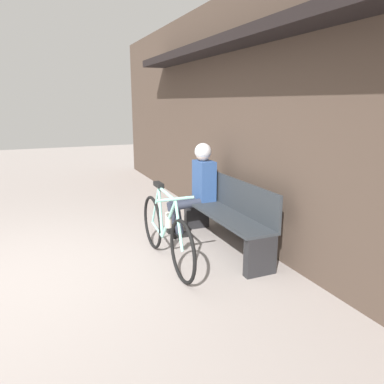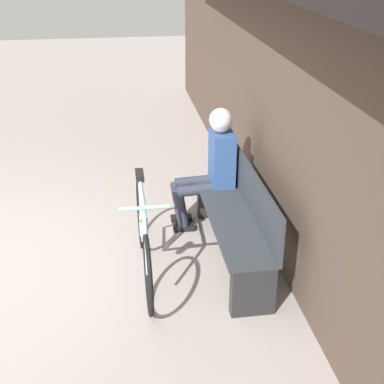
% 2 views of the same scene
% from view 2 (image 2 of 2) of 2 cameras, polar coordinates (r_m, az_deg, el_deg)
% --- Properties ---
extents(storefront_wall, '(12.00, 0.56, 3.20)m').
position_cam_2_polar(storefront_wall, '(4.60, 10.18, 11.61)').
color(storefront_wall, '#4C3D33').
rests_on(storefront_wall, ground_plane).
extents(park_bench_near, '(1.77, 0.42, 0.86)m').
position_cam_2_polar(park_bench_near, '(4.92, 4.84, -2.82)').
color(park_bench_near, '#2D3338').
rests_on(park_bench_near, ground_plane).
extents(bicycle, '(1.68, 0.40, 0.90)m').
position_cam_2_polar(bicycle, '(4.70, -5.18, -4.86)').
color(bicycle, black).
rests_on(bicycle, ground_plane).
extents(person_seated, '(0.34, 0.63, 1.25)m').
position_cam_2_polar(person_seated, '(5.36, 2.18, 3.41)').
color(person_seated, '#2D3342').
rests_on(person_seated, ground_plane).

